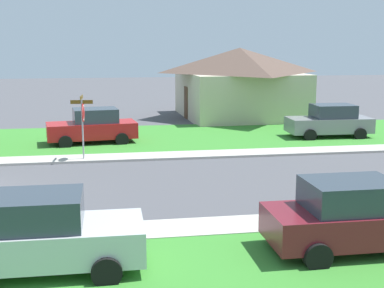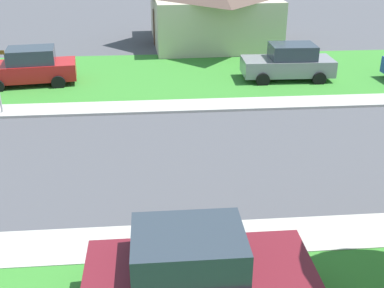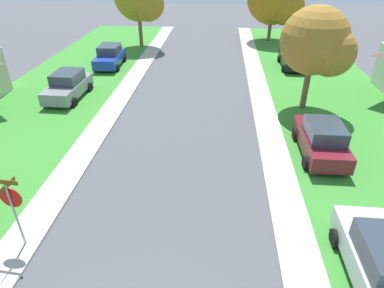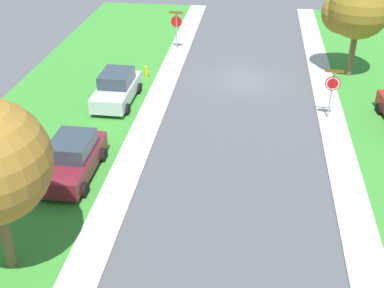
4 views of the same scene
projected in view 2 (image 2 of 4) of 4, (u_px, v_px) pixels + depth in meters
name	position (u px, v px, depth m)	size (l,w,h in m)	color
sidewalk_east	(218.00, 239.00, 11.54)	(1.40, 56.00, 0.10)	#B7B2A8
sidewalk_west	(187.00, 106.00, 20.07)	(1.40, 56.00, 0.10)	#B7B2A8
lawn_west	(180.00, 74.00, 24.34)	(8.00, 56.00, 0.08)	#38842D
car_maroon_driveway_right	(196.00, 272.00, 9.21)	(2.05, 4.30, 1.76)	maroon
car_red_kerbside_mid	(29.00, 67.00, 22.44)	(2.44, 4.49, 1.76)	red
car_grey_near_corner	(288.00, 63.00, 23.17)	(2.13, 4.35, 1.76)	gray
house_left_setback	(211.00, 4.00, 30.17)	(9.29, 8.13, 4.60)	beige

